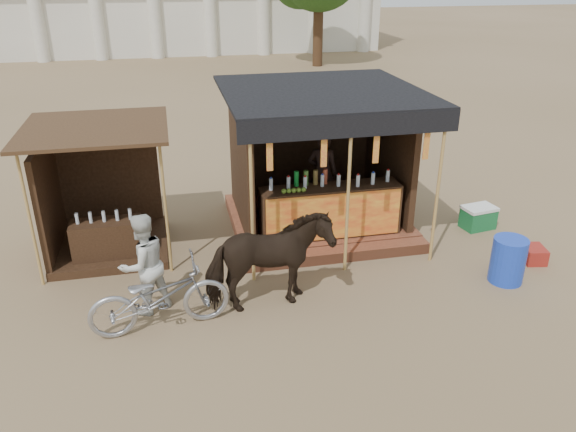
% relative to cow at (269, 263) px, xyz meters
% --- Properties ---
extents(ground, '(120.00, 120.00, 0.00)m').
position_rel_cow_xyz_m(ground, '(0.50, -0.68, -0.79)').
color(ground, '#846B4C').
rests_on(ground, ground).
extents(main_stall, '(3.60, 3.61, 2.78)m').
position_rel_cow_xyz_m(main_stall, '(1.50, 2.68, 0.24)').
color(main_stall, brown).
rests_on(main_stall, ground).
extents(secondary_stall, '(2.40, 2.40, 2.38)m').
position_rel_cow_xyz_m(secondary_stall, '(-2.67, 2.55, 0.06)').
color(secondary_stall, '#3B2415').
rests_on(secondary_stall, ground).
extents(cow, '(1.95, 1.05, 1.58)m').
position_rel_cow_xyz_m(cow, '(0.00, 0.00, 0.00)').
color(cow, black).
rests_on(cow, ground).
extents(motorbike, '(2.08, 0.94, 1.06)m').
position_rel_cow_xyz_m(motorbike, '(-1.63, -0.19, -0.26)').
color(motorbike, '#999AA1').
rests_on(motorbike, ground).
extents(bystander, '(0.98, 0.92, 1.60)m').
position_rel_cow_xyz_m(bystander, '(-1.83, 0.33, 0.01)').
color(bystander, beige).
rests_on(bystander, ground).
extents(blue_barrel, '(0.64, 0.64, 0.78)m').
position_rel_cow_xyz_m(blue_barrel, '(4.01, -0.06, -0.40)').
color(blue_barrel, '#193CC1').
rests_on(blue_barrel, ground).
extents(red_crate, '(0.43, 0.50, 0.28)m').
position_rel_cow_xyz_m(red_crate, '(4.88, 0.44, -0.65)').
color(red_crate, maroon).
rests_on(red_crate, ground).
extents(cooler, '(0.70, 0.53, 0.46)m').
position_rel_cow_xyz_m(cooler, '(4.62, 1.92, -0.56)').
color(cooler, '#166633').
rests_on(cooler, ground).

